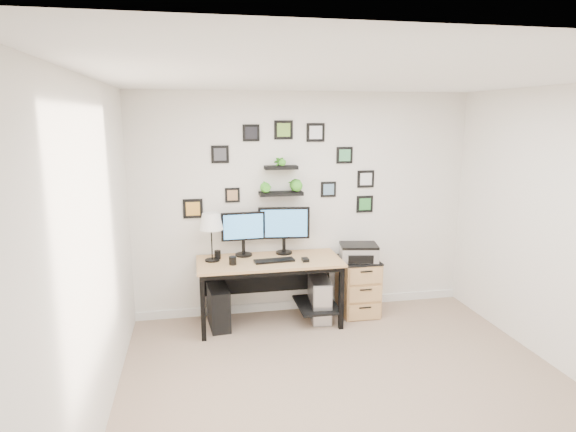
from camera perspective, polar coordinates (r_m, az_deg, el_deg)
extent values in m
plane|color=tan|center=(4.35, 8.19, -20.63)|extent=(4.00, 4.00, 0.00)
plane|color=white|center=(3.69, 9.41, 15.97)|extent=(4.00, 4.00, 0.00)
plane|color=white|center=(5.69, 1.98, 1.42)|extent=(4.00, 0.00, 4.00)
plane|color=white|center=(2.18, 27.62, -17.57)|extent=(4.00, 0.00, 4.00)
plane|color=white|center=(3.67, -22.22, -5.25)|extent=(0.00, 4.00, 4.00)
cube|color=white|center=(6.03, 1.93, -10.38)|extent=(4.00, 0.03, 0.10)
cube|color=tan|center=(5.38, -2.22, -5.39)|extent=(1.60, 0.70, 0.03)
cube|color=black|center=(5.39, -2.21, -5.79)|extent=(1.54, 0.64, 0.05)
cube|color=black|center=(5.78, -2.70, -7.04)|extent=(1.44, 0.02, 0.41)
cube|color=black|center=(5.67, 3.42, -10.43)|extent=(0.45, 0.63, 0.03)
cube|color=black|center=(5.17, -10.05, -10.72)|extent=(0.05, 0.05, 0.72)
cube|color=black|center=(5.73, -10.17, -8.45)|extent=(0.05, 0.05, 0.72)
cube|color=black|center=(5.39, 6.34, -9.64)|extent=(0.05, 0.05, 0.72)
cube|color=black|center=(5.93, 4.60, -7.59)|extent=(0.05, 0.05, 0.72)
cylinder|color=black|center=(5.56, -5.28, -4.59)|extent=(0.20, 0.20, 0.02)
cylinder|color=black|center=(5.53, -5.30, -3.72)|extent=(0.04, 0.04, 0.17)
cube|color=black|center=(5.47, -5.34, -1.22)|extent=(0.50, 0.06, 0.33)
cube|color=#3F8CCC|center=(5.45, -5.30, -1.27)|extent=(0.45, 0.03, 0.28)
cylinder|color=black|center=(5.62, -0.48, -4.35)|extent=(0.21, 0.21, 0.02)
cylinder|color=black|center=(5.60, -0.48, -3.52)|extent=(0.04, 0.04, 0.17)
cube|color=black|center=(5.53, -0.48, -0.83)|extent=(0.59, 0.11, 0.37)
cube|color=#3F8CCC|center=(5.51, -0.47, -0.88)|extent=(0.53, 0.07, 0.32)
cube|color=black|center=(5.32, -1.64, -5.30)|extent=(0.45, 0.18, 0.02)
cube|color=black|center=(5.33, 2.06, -5.19)|extent=(0.07, 0.11, 0.03)
cylinder|color=black|center=(5.41, -8.96, -5.18)|extent=(0.16, 0.16, 0.02)
cylinder|color=black|center=(5.34, -9.05, -2.65)|extent=(0.01, 0.01, 0.49)
cone|color=white|center=(5.30, -9.11, -0.63)|extent=(0.26, 0.26, 0.18)
cylinder|color=black|center=(5.23, -6.57, -5.28)|extent=(0.08, 0.08, 0.09)
cylinder|color=black|center=(5.47, -8.35, -4.54)|extent=(0.07, 0.07, 0.09)
cube|color=black|center=(5.51, -8.23, -10.64)|extent=(0.25, 0.48, 0.46)
cube|color=gray|center=(5.68, 3.76, -9.73)|extent=(0.26, 0.51, 0.49)
cube|color=silver|center=(5.46, 4.16, -10.65)|extent=(0.19, 0.03, 0.45)
cube|color=tan|center=(5.86, 8.27, -8.29)|extent=(0.42, 0.50, 0.65)
cube|color=black|center=(5.75, 8.37, -5.15)|extent=(0.43, 0.51, 0.02)
cube|color=tan|center=(5.71, 9.07, -11.19)|extent=(0.39, 0.02, 0.18)
cylinder|color=black|center=(5.67, 9.14, -10.68)|extent=(0.14, 0.02, 0.02)
cube|color=tan|center=(5.63, 9.15, -9.16)|extent=(0.39, 0.02, 0.18)
cylinder|color=black|center=(5.60, 9.22, -8.63)|extent=(0.14, 0.02, 0.02)
cube|color=tan|center=(5.56, 9.22, -7.07)|extent=(0.39, 0.02, 0.18)
cylinder|color=black|center=(5.52, 9.29, -6.52)|extent=(0.14, 0.02, 0.02)
cube|color=silver|center=(5.67, 8.37, -4.40)|extent=(0.47, 0.39, 0.16)
cube|color=black|center=(5.65, 8.40, -3.47)|extent=(0.47, 0.39, 0.03)
cube|color=black|center=(5.52, 8.64, -5.14)|extent=(0.29, 0.07, 0.10)
cube|color=black|center=(5.52, -0.84, 2.68)|extent=(0.50, 0.18, 0.04)
cube|color=black|center=(5.47, -0.83, 5.77)|extent=(0.38, 0.15, 0.04)
imported|color=green|center=(5.47, -2.60, 4.23)|extent=(0.15, 0.12, 0.27)
imported|color=green|center=(5.53, 0.89, 4.32)|extent=(0.15, 0.15, 0.27)
imported|color=green|center=(5.45, -0.84, 7.31)|extent=(0.13, 0.09, 0.25)
cube|color=black|center=(5.46, -8.06, 7.25)|extent=(0.20, 0.02, 0.20)
cube|color=#3C3C42|center=(5.45, -8.06, 7.24)|extent=(0.14, 0.00, 0.14)
cube|color=black|center=(5.54, -11.20, 0.86)|extent=(0.22, 0.02, 0.22)
cube|color=gold|center=(5.52, -11.20, 0.84)|extent=(0.15, 0.00, 0.15)
cube|color=black|center=(5.72, 4.81, 3.17)|extent=(0.18, 0.02, 0.18)
cube|color=#638BAD|center=(5.71, 4.84, 3.16)|extent=(0.13, 0.00, 0.13)
cube|color=black|center=(5.53, -6.61, 2.47)|extent=(0.17, 0.02, 0.17)
cube|color=#B28152|center=(5.52, -6.60, 2.45)|extent=(0.12, 0.00, 0.12)
cube|color=black|center=(5.89, 9.08, 1.41)|extent=(0.20, 0.02, 0.20)
cube|color=green|center=(5.88, 9.12, 1.39)|extent=(0.14, 0.00, 0.14)
cube|color=black|center=(5.73, 6.72, 7.17)|extent=(0.19, 0.02, 0.19)
cube|color=#479E63|center=(5.72, 6.75, 7.16)|extent=(0.14, 0.00, 0.14)
cube|color=black|center=(5.54, -0.54, 10.17)|extent=(0.21, 0.02, 0.21)
cube|color=#71A637|center=(5.52, -0.52, 10.16)|extent=(0.15, 0.00, 0.15)
cube|color=black|center=(5.85, 9.20, 4.35)|extent=(0.21, 0.02, 0.21)
cube|color=silver|center=(5.84, 9.23, 4.34)|extent=(0.14, 0.00, 0.14)
cube|color=black|center=(5.48, -4.40, 9.80)|extent=(0.19, 0.02, 0.19)
cube|color=black|center=(5.47, -4.38, 9.79)|extent=(0.13, 0.00, 0.13)
cube|color=black|center=(5.62, 3.29, 9.86)|extent=(0.21, 0.02, 0.21)
cube|color=white|center=(5.61, 3.32, 9.86)|extent=(0.15, 0.00, 0.15)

